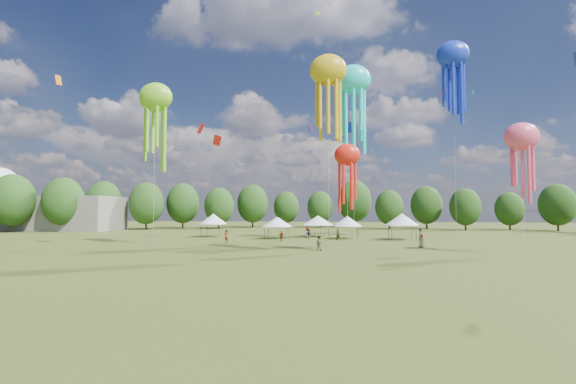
# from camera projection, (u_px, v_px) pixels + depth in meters

# --- Properties ---
(ground) EXTENTS (300.00, 300.00, 0.00)m
(ground) POSITION_uv_depth(u_px,v_px,m) (332.00, 355.00, 12.48)
(ground) COLOR #384416
(ground) RESTS_ON ground
(spectator_near) EXTENTS (1.02, 0.95, 1.68)m
(spectator_near) POSITION_uv_depth(u_px,v_px,m) (319.00, 243.00, 44.84)
(spectator_near) COLOR gray
(spectator_near) RESTS_ON ground
(spectators_far) EXTENTS (29.69, 17.57, 1.84)m
(spectators_far) POSITION_uv_depth(u_px,v_px,m) (338.00, 235.00, 59.80)
(spectators_far) COLOR gray
(spectators_far) RESTS_ON ground
(festival_tents) EXTENTS (37.54, 11.57, 4.22)m
(festival_tents) POSITION_uv_depth(u_px,v_px,m) (312.00, 220.00, 66.10)
(festival_tents) COLOR #47474C
(festival_tents) RESTS_ON ground
(show_kites) EXTENTS (47.55, 27.10, 32.22)m
(show_kites) POSITION_uv_depth(u_px,v_px,m) (359.00, 97.00, 54.06)
(show_kites) COLOR gold
(show_kites) RESTS_ON ground
(small_kites) EXTENTS (78.13, 62.84, 46.18)m
(small_kites) POSITION_uv_depth(u_px,v_px,m) (321.00, 30.00, 55.43)
(small_kites) COLOR gold
(small_kites) RESTS_ON ground
(treeline) EXTENTS (201.57, 95.24, 13.43)m
(treeline) POSITION_uv_depth(u_px,v_px,m) (317.00, 201.00, 75.21)
(treeline) COLOR #38281C
(treeline) RESTS_ON ground
(hangar) EXTENTS (40.00, 12.00, 8.00)m
(hangar) POSITION_uv_depth(u_px,v_px,m) (36.00, 213.00, 93.22)
(hangar) COLOR gray
(hangar) RESTS_ON ground
(radome) EXTENTS (9.00, 9.00, 16.00)m
(radome) POSITION_uv_depth(u_px,v_px,m) (0.00, 190.00, 101.50)
(radome) COLOR white
(radome) RESTS_ON ground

